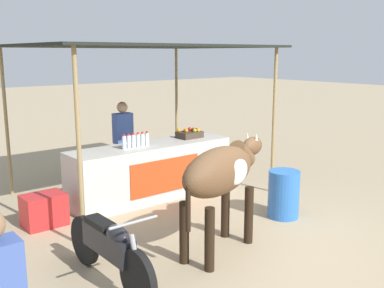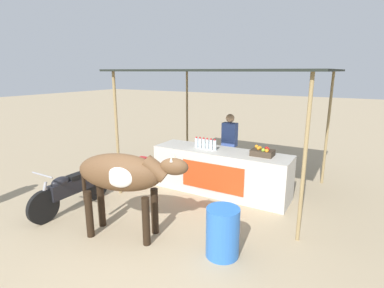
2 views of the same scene
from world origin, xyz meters
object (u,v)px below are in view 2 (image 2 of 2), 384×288
Objects in this scene: cow at (124,175)px; stall_counter at (220,172)px; cooler_box at (146,169)px; fruit_crate at (263,152)px; water_barrel at (223,232)px; vendor_behind_counter at (229,147)px; motorcycle_parked at (71,189)px.

stall_counter is at bearing 76.66° from cow.
stall_counter is 2.03m from cooler_box.
fruit_crate is 2.27m from water_barrel.
cooler_box is 3.64m from water_barrel.
cooler_box is at bearing 122.12° from cow.
stall_counter is at bearing -176.75° from fruit_crate.
vendor_behind_counter reaches higher than cooler_box.
stall_counter is at bearing 2.77° from cooler_box.
cow reaches higher than motorcycle_parked.
cow is (1.44, -2.30, 0.79)m from cooler_box.
motorcycle_parked is (-2.10, -2.23, -0.05)m from stall_counter.
fruit_crate is 0.24× the size of motorcycle_parked.
water_barrel is (3.03, -2.02, 0.13)m from cooler_box.
motorcycle_parked is at bearing 174.03° from cow.
stall_counter is 4.04× the size of water_barrel.
vendor_behind_counter is (-0.12, 0.75, 0.37)m from stall_counter.
motorcycle_parked reaches higher than water_barrel.
fruit_crate is 1.25m from vendor_behind_counter.
motorcycle_parked is (-0.09, -2.14, 0.19)m from cooler_box.
cow is at bearing -5.97° from motorcycle_parked.
fruit_crate is 2.85m from cow.
vendor_behind_counter reaches higher than water_barrel.
motorcycle_parked is at bearing -177.89° from water_barrel.
fruit_crate reaches higher than motorcycle_parked.
fruit_crate reaches higher than stall_counter.
stall_counter is 3.07m from motorcycle_parked.
stall_counter reaches higher than cooler_box.
fruit_crate is 0.27× the size of vendor_behind_counter.
fruit_crate is at bearing 93.17° from water_barrel.
water_barrel is 0.41× the size of motorcycle_parked.
cooler_box is at bearing -177.23° from stall_counter.
motorcycle_parked reaches higher than cooler_box.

